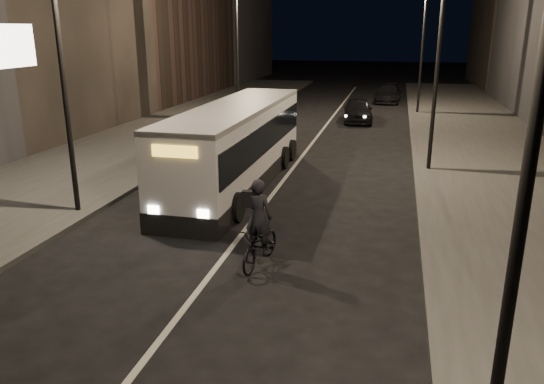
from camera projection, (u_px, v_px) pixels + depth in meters
The scene contains 13 objects.
ground at pixel (199, 290), 12.09m from camera, with size 180.00×180.00×0.00m, color black.
sidewalk_right at pixel (494, 163), 23.25m from camera, with size 7.00×70.00×0.16m, color #333330.
sidewalk_left at pixel (139, 144), 26.94m from camera, with size 7.00×70.00×0.16m, color #333330.
streetlight_right_near at pixel (517, 63), 5.63m from camera, with size 1.20×0.44×8.12m.
streetlight_right_mid at pixel (433, 38), 20.52m from camera, with size 1.20×0.44×8.12m.
streetlight_right_far at pixel (419, 34), 35.40m from camera, with size 1.20×0.44×8.12m.
streetlight_left_near at pixel (67, 41), 15.38m from camera, with size 1.20×0.44×8.12m.
streetlight_left_far at pixel (241, 35), 32.13m from camera, with size 1.20×0.44×8.12m.
city_bus at pixel (237, 142), 19.82m from camera, with size 2.75×11.30×3.03m.
cyclist_on_bicycle at pixel (260, 237), 13.13m from camera, with size 1.00×2.09×2.31m.
car_near at pixel (358, 110), 33.72m from camera, with size 1.76×4.37×1.49m, color black.
car_mid at pixel (276, 113), 33.42m from camera, with size 1.34×3.83×1.26m, color #343436.
car_far at pixel (388, 93), 42.77m from camera, with size 1.96×4.83×1.40m, color black.
Camera 1 is at (4.10, -10.22, 5.71)m, focal length 35.00 mm.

